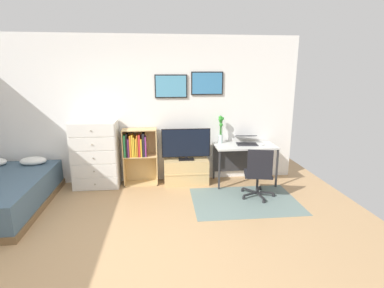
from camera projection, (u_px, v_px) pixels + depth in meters
ground_plane at (120, 255)px, 3.32m from camera, size 7.20×7.20×0.00m
wall_back_with_posters at (135, 111)px, 5.34m from camera, size 6.12×0.09×2.70m
area_rug at (245, 201)px, 4.72m from camera, size 1.70×1.20×0.01m
dresser at (96, 155)px, 5.19m from camera, size 0.80×0.46×1.22m
bookshelf at (138, 151)px, 5.31m from camera, size 0.62×0.30×1.05m
tv_stand at (186, 171)px, 5.45m from camera, size 0.82×0.41×0.46m
television at (186, 144)px, 5.30m from camera, size 0.89×0.16×0.59m
desk at (244, 151)px, 5.45m from camera, size 1.12×0.60×0.74m
office_chair at (259, 172)px, 4.72m from camera, size 0.58×0.57×0.86m
laptop at (246, 140)px, 5.43m from camera, size 0.42×0.45×0.17m
computer_mouse at (262, 144)px, 5.32m from camera, size 0.06×0.10×0.03m
bamboo_vase at (221, 128)px, 5.43m from camera, size 0.11×0.10×0.52m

